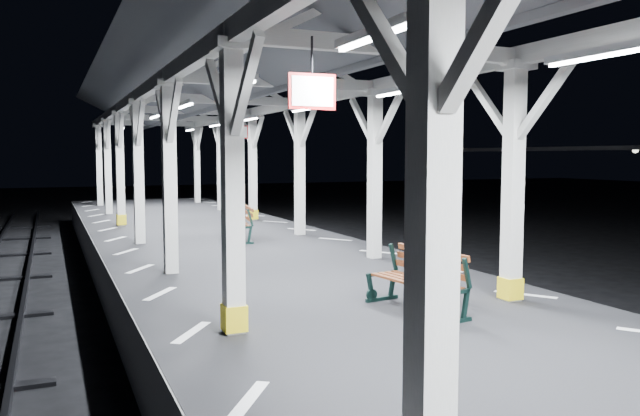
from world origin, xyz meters
TOP-DOWN VIEW (x-y plane):
  - platform at (0.00, 0.00)m, footprint 6.00×50.00m
  - hazard_stripes_left at (-2.45, 0.00)m, footprint 1.00×48.00m
  - bench_mid at (0.53, 2.02)m, footprint 0.76×1.55m
  - bench_far at (0.32, 9.59)m, footprint 0.78×1.58m

SIDE VIEW (x-z plane):
  - platform at x=0.00m, z-range 0.00..1.00m
  - hazard_stripes_left at x=-2.45m, z-range 1.00..1.01m
  - bench_mid at x=0.53m, z-range 1.03..1.83m
  - bench_far at x=0.32m, z-range 1.03..1.85m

